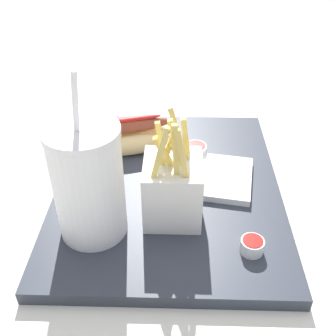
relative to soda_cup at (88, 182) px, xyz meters
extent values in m
cube|color=silver|center=(-0.10, 0.10, -0.11)|extent=(2.40, 2.40, 0.02)
cube|color=#2D333D|center=(-0.10, 0.10, -0.09)|extent=(0.43, 0.35, 0.02)
cylinder|color=white|center=(0.00, 0.00, -0.01)|extent=(0.09, 0.09, 0.15)
cylinder|color=white|center=(0.00, 0.00, 0.07)|extent=(0.09, 0.09, 0.01)
cylinder|color=white|center=(0.01, 0.00, 0.12)|extent=(0.01, 0.02, 0.08)
cube|color=white|center=(-0.03, 0.11, -0.04)|extent=(0.09, 0.08, 0.09)
cube|color=#E5C660|center=(-0.05, 0.12, 0.03)|extent=(0.04, 0.03, 0.09)
cube|color=#E5C660|center=(-0.01, 0.12, 0.04)|extent=(0.01, 0.02, 0.08)
cube|color=#E5C660|center=(-0.01, 0.11, 0.03)|extent=(0.01, 0.01, 0.09)
cube|color=#E5C660|center=(0.00, 0.09, 0.04)|extent=(0.01, 0.03, 0.09)
cube|color=#E5C660|center=(-0.03, 0.11, 0.04)|extent=(0.01, 0.03, 0.08)
cube|color=#E5C660|center=(-0.06, 0.12, 0.03)|extent=(0.01, 0.02, 0.07)
cube|color=#E5C660|center=(-0.05, 0.09, 0.03)|extent=(0.01, 0.02, 0.07)
cube|color=#E5C660|center=(-0.03, 0.10, 0.03)|extent=(0.01, 0.02, 0.06)
cube|color=#E5C660|center=(-0.04, 0.12, 0.02)|extent=(0.03, 0.03, 0.06)
cube|color=#E5C660|center=(-0.03, 0.10, 0.02)|extent=(0.03, 0.03, 0.07)
ellipsoid|color=#DBB775|center=(-0.19, 0.04, -0.06)|extent=(0.07, 0.16, 0.04)
ellipsoid|color=#DBB775|center=(-0.21, 0.03, -0.06)|extent=(0.07, 0.16, 0.04)
ellipsoid|color=brown|center=(-0.20, 0.03, -0.03)|extent=(0.06, 0.14, 0.02)
ellipsoid|color=red|center=(-0.20, 0.03, -0.02)|extent=(0.04, 0.11, 0.01)
cylinder|color=white|center=(-0.18, 0.14, -0.07)|extent=(0.04, 0.04, 0.02)
cylinder|color=#B2140F|center=(-0.18, 0.14, -0.06)|extent=(0.03, 0.03, 0.01)
cylinder|color=white|center=(0.04, 0.21, -0.07)|extent=(0.03, 0.03, 0.02)
cylinder|color=#B2140F|center=(0.04, 0.21, -0.06)|extent=(0.03, 0.03, 0.01)
cube|color=white|center=(-0.11, 0.18, -0.08)|extent=(0.13, 0.13, 0.01)
camera|label=1|loc=(0.41, 0.11, 0.33)|focal=44.13mm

